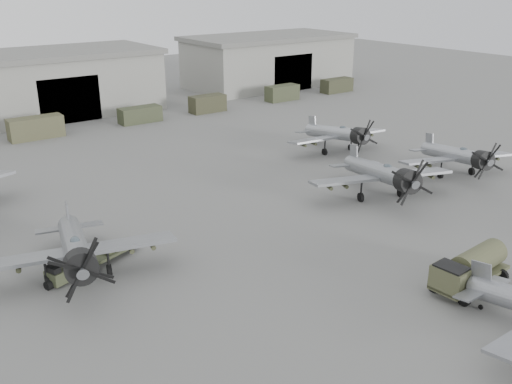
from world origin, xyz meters
TOP-DOWN VIEW (x-y plane):
  - ground at (0.00, 0.00)m, footprint 220.00×220.00m
  - hangar_center at (0.00, 61.96)m, footprint 29.00×14.80m
  - hangar_right at (38.00, 61.96)m, footprint 29.00×14.80m
  - support_truck_3 at (-6.15, 50.00)m, footprint 6.30×2.20m
  - support_truck_4 at (7.40, 50.00)m, footprint 5.59×2.20m
  - support_truck_5 at (17.92, 50.00)m, footprint 5.17×2.20m
  - support_truck_6 at (31.59, 50.00)m, footprint 5.37×2.20m
  - support_truck_7 at (43.33, 50.00)m, footprint 5.64×2.20m
  - aircraft_mid_1 at (-14.33, 13.37)m, footprint 12.75×11.48m
  - aircraft_mid_2 at (12.05, 11.77)m, footprint 12.77×11.51m
  - aircraft_mid_3 at (22.54, 11.58)m, footprint 11.53×10.41m
  - aircraft_far_1 at (18.87, 24.18)m, footprint 11.91×10.72m
  - fuel_tanker at (5.13, -1.66)m, footprint 6.37×3.18m
  - tug_trailer at (-13.73, 14.47)m, footprint 7.04×3.60m

SIDE VIEW (x-z plane):
  - ground at x=0.00m, z-range 0.00..0.00m
  - tug_trailer at x=-13.73m, z-range -0.18..1.23m
  - support_truck_4 at x=7.40m, z-range 0.00..2.07m
  - support_truck_7 at x=43.33m, z-range 0.00..2.26m
  - support_truck_6 at x=31.59m, z-range 0.00..2.37m
  - support_truck_5 at x=17.92m, z-range 0.00..2.39m
  - support_truck_3 at x=-6.15m, z-range 0.00..2.59m
  - fuel_tanker at x=5.13m, z-range 0.18..2.58m
  - aircraft_mid_3 at x=22.54m, z-range -0.21..4.44m
  - aircraft_far_1 at x=18.87m, z-range -0.21..4.52m
  - aircraft_mid_1 at x=-14.33m, z-range -0.23..4.85m
  - aircraft_mid_2 at x=12.05m, z-range -0.23..4.91m
  - hangar_center at x=0.00m, z-range 0.02..8.72m
  - hangar_right at x=38.00m, z-range 0.02..8.72m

